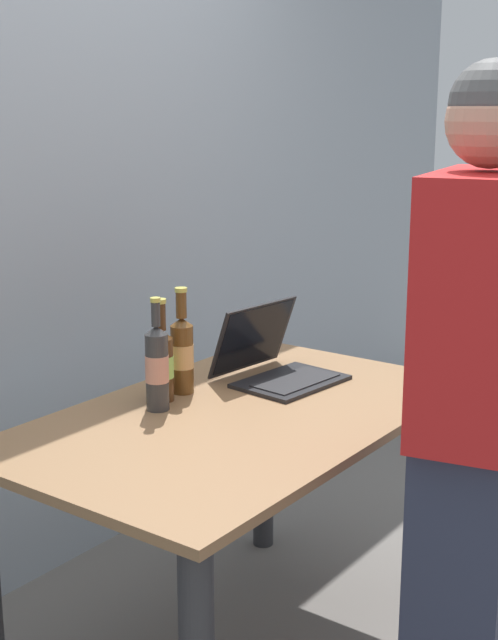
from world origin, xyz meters
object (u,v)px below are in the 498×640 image
(laptop, at_px, (276,363))
(beer_bottle_dark, at_px, (157,366))
(beer_bottle_brown, at_px, (161,362))
(beer_bottle_green, at_px, (182,352))
(person_figure, at_px, (472,443))

(laptop, bearing_deg, beer_bottle_dark, 165.86)
(laptop, distance_m, beer_bottle_brown, 0.39)
(laptop, relative_size, beer_bottle_brown, 1.18)
(beer_bottle_green, xyz_separation_m, person_figure, (-0.09, -0.92, -0.04))
(beer_bottle_brown, xyz_separation_m, beer_bottle_green, (0.09, -0.00, 0.01))
(beer_bottle_dark, height_order, beer_bottle_brown, beer_bottle_dark)
(beer_bottle_green, bearing_deg, laptop, -29.51)
(laptop, xyz_separation_m, beer_bottle_brown, (-0.35, 0.15, 0.06))
(laptop, xyz_separation_m, beer_bottle_dark, (-0.42, 0.11, 0.07))
(beer_bottle_dark, relative_size, beer_bottle_green, 1.01)
(beer_bottle_brown, relative_size, beer_bottle_green, 0.95)
(beer_bottle_brown, height_order, beer_bottle_green, beer_bottle_green)
(beer_bottle_green, bearing_deg, person_figure, -95.32)
(beer_bottle_dark, height_order, beer_bottle_green, beer_bottle_dark)
(beer_bottle_dark, height_order, person_figure, person_figure)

